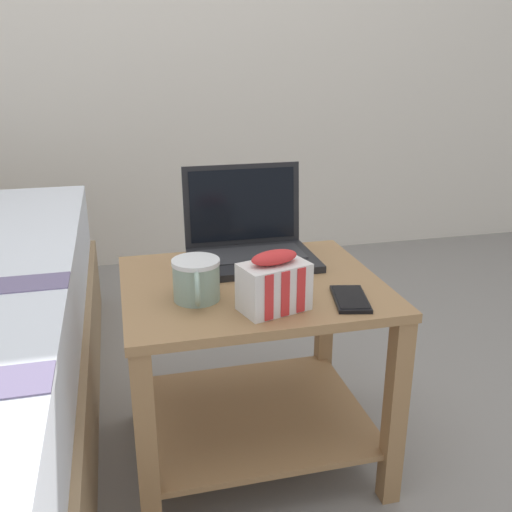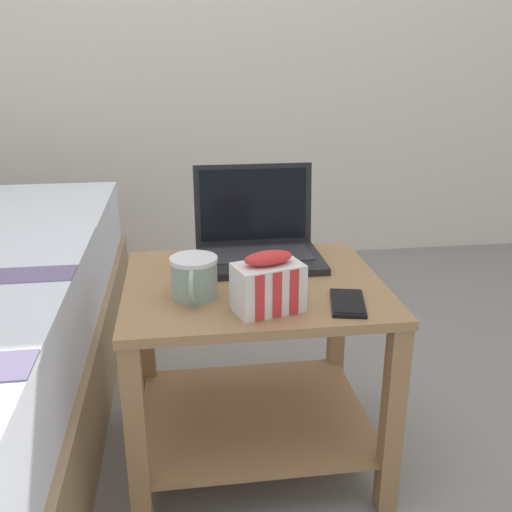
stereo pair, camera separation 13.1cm
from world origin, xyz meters
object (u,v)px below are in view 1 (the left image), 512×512
at_px(laptop, 249,241).
at_px(mug_front_left, 196,278).
at_px(snack_bag, 274,284).
at_px(cell_phone, 350,299).

bearing_deg(laptop, mug_front_left, -126.67).
bearing_deg(snack_bag, mug_front_left, 149.23).
relative_size(mug_front_left, cell_phone, 0.97).
bearing_deg(mug_front_left, laptop, 53.33).
xyz_separation_m(mug_front_left, cell_phone, (0.33, -0.09, -0.05)).
height_order(laptop, cell_phone, laptop).
distance_m(laptop, cell_phone, 0.36).
relative_size(mug_front_left, snack_bag, 0.92).
bearing_deg(mug_front_left, cell_phone, -15.17).
height_order(laptop, snack_bag, laptop).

